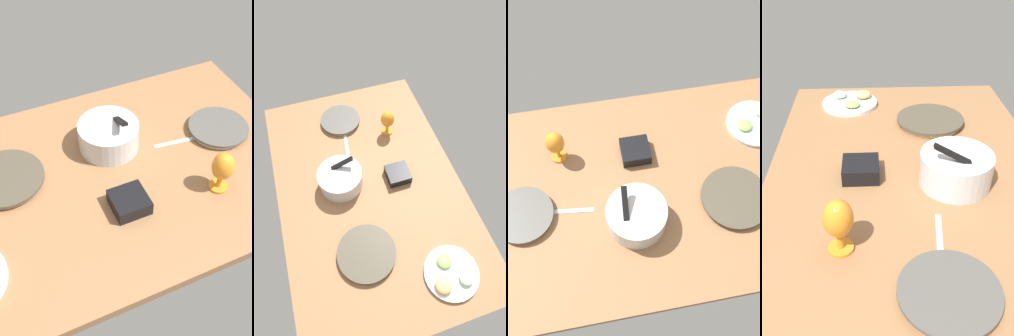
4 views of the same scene
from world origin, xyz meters
TOP-DOWN VIEW (x-y plane):
  - ground_plane at (0.00, 0.00)cm, footprint 160.00×104.00cm
  - dinner_plate_left at (-37.16, 12.65)cm, footprint 29.69×29.69cm
  - dinner_plate_right at (53.30, 4.20)cm, footprint 25.84×25.84cm
  - mixing_bowl at (6.68, 14.91)cm, footprint 24.92×24.92cm
  - fruit_platter at (-59.27, -23.41)cm, footprint 26.81×26.81cm
  - hurricane_glass_orange at (36.03, -23.06)cm, footprint 8.44×8.44cm
  - square_bowl_black at (1.14, -17.79)cm, footprint 12.96×12.96cm
  - fork_by_right_plate at (32.50, 5.37)cm, footprint 18.09×3.92cm

SIDE VIEW (x-z plane):
  - ground_plane at x=0.00cm, z-range -4.00..0.00cm
  - fork_by_right_plate at x=32.50cm, z-range 0.00..0.60cm
  - dinner_plate_right at x=53.30cm, z-range 0.06..3.02cm
  - dinner_plate_left at x=-37.16cm, z-range 0.06..3.05cm
  - fruit_platter at x=-59.27cm, z-range -1.06..4.25cm
  - square_bowl_black at x=1.14cm, z-range 0.33..6.06cm
  - mixing_bowl at x=6.68cm, z-range -2.76..15.23cm
  - hurricane_glass_orange at x=36.03cm, z-range 2.11..19.36cm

